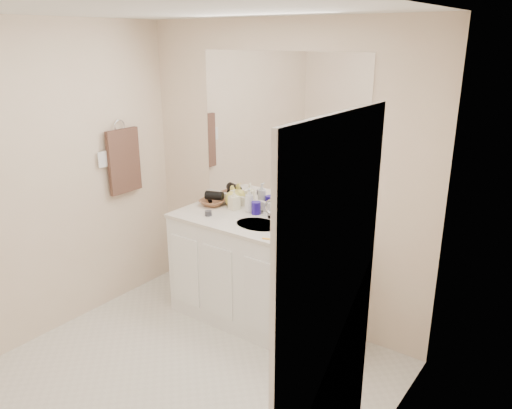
{
  "coord_description": "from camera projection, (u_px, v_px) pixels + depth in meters",
  "views": [
    {
      "loc": [
        2.1,
        -1.93,
        2.25
      ],
      "look_at": [
        0.0,
        0.97,
        1.05
      ],
      "focal_mm": 35.0,
      "sensor_mm": 36.0,
      "label": 1
    }
  ],
  "objects": [
    {
      "name": "floor",
      "position": [
        171.0,
        389.0,
        3.37
      ],
      "size": [
        2.6,
        2.6,
        0.0
      ],
      "primitive_type": "cube",
      "color": "silver",
      "rests_on": "ground"
    },
    {
      "name": "ceiling",
      "position": [
        147.0,
        8.0,
        2.6
      ],
      "size": [
        2.6,
        2.6,
        0.02
      ],
      "primitive_type": "cube",
      "color": "white",
      "rests_on": "wall_back"
    },
    {
      "name": "wall_back",
      "position": [
        280.0,
        176.0,
        3.98
      ],
      "size": [
        2.6,
        0.02,
        2.4
      ],
      "primitive_type": "cube",
      "color": "#F8DFC2",
      "rests_on": "floor"
    },
    {
      "name": "wall_left",
      "position": [
        38.0,
        187.0,
        3.71
      ],
      "size": [
        0.02,
        2.6,
        2.4
      ],
      "primitive_type": "cube",
      "color": "#F8DFC2",
      "rests_on": "floor"
    },
    {
      "name": "wall_right",
      "position": [
        362.0,
        282.0,
        2.26
      ],
      "size": [
        0.02,
        2.6,
        2.4
      ],
      "primitive_type": "cube",
      "color": "#F8DFC2",
      "rests_on": "floor"
    },
    {
      "name": "vanity_cabinet",
      "position": [
        260.0,
        276.0,
        4.02
      ],
      "size": [
        1.5,
        0.55,
        0.85
      ],
      "primitive_type": "cube",
      "color": "white",
      "rests_on": "floor"
    },
    {
      "name": "countertop",
      "position": [
        260.0,
        225.0,
        3.88
      ],
      "size": [
        1.52,
        0.57,
        0.03
      ],
      "primitive_type": "cube",
      "color": "silver",
      "rests_on": "vanity_cabinet"
    },
    {
      "name": "backsplash",
      "position": [
        278.0,
        210.0,
        4.06
      ],
      "size": [
        1.52,
        0.03,
        0.08
      ],
      "primitive_type": "cube",
      "color": "beige",
      "rests_on": "countertop"
    },
    {
      "name": "sink_basin",
      "position": [
        258.0,
        226.0,
        3.86
      ],
      "size": [
        0.37,
        0.37,
        0.02
      ],
      "primitive_type": "cylinder",
      "color": "beige",
      "rests_on": "countertop"
    },
    {
      "name": "faucet",
      "position": [
        271.0,
        211.0,
        3.98
      ],
      "size": [
        0.02,
        0.02,
        0.11
      ],
      "primitive_type": "cylinder",
      "color": "silver",
      "rests_on": "countertop"
    },
    {
      "name": "mirror",
      "position": [
        280.0,
        132.0,
        3.86
      ],
      "size": [
        1.48,
        0.01,
        1.2
      ],
      "primitive_type": "cube",
      "color": "white",
      "rests_on": "wall_back"
    },
    {
      "name": "blue_mug",
      "position": [
        256.0,
        208.0,
        4.07
      ],
      "size": [
        0.1,
        0.1,
        0.1
      ],
      "primitive_type": "cylinder",
      "rotation": [
        0.0,
        0.0,
        -0.36
      ],
      "color": "#26148E",
      "rests_on": "countertop"
    },
    {
      "name": "tan_cup",
      "position": [
        285.0,
        220.0,
        3.8
      ],
      "size": [
        0.08,
        0.08,
        0.1
      ],
      "primitive_type": "cylinder",
      "rotation": [
        0.0,
        0.0,
        0.09
      ],
      "color": "#CEB391",
      "rests_on": "countertop"
    },
    {
      "name": "toothbrush",
      "position": [
        286.0,
        208.0,
        3.76
      ],
      "size": [
        0.01,
        0.04,
        0.2
      ],
      "primitive_type": "cylinder",
      "rotation": [
        0.14,
        0.0,
        -0.04
      ],
      "color": "#FE4380",
      "rests_on": "tan_cup"
    },
    {
      "name": "mouthwash_bottle",
      "position": [
        300.0,
        219.0,
        3.72
      ],
      "size": [
        0.1,
        0.1,
        0.18
      ],
      "primitive_type": "cylinder",
      "rotation": [
        0.0,
        0.0,
        -0.34
      ],
      "color": "#0B8D83",
      "rests_on": "countertop"
    },
    {
      "name": "clear_pump_bottle",
      "position": [
        335.0,
        223.0,
        3.67
      ],
      "size": [
        0.06,
        0.06,
        0.15
      ],
      "primitive_type": "cylinder",
      "rotation": [
        0.0,
        0.0,
        0.04
      ],
      "color": "silver",
      "rests_on": "countertop"
    },
    {
      "name": "soap_dish",
      "position": [
        289.0,
        236.0,
        3.62
      ],
      "size": [
        0.1,
        0.08,
        0.01
      ],
      "primitive_type": "cube",
      "rotation": [
        0.0,
        0.0,
        -0.17
      ],
      "color": "white",
      "rests_on": "countertop"
    },
    {
      "name": "green_soap",
      "position": [
        289.0,
        233.0,
        3.62
      ],
      "size": [
        0.07,
        0.06,
        0.03
      ],
      "primitive_type": "cube",
      "rotation": [
        0.0,
        0.0,
        -0.09
      ],
      "color": "#7AC630",
      "rests_on": "soap_dish"
    },
    {
      "name": "orange_comb",
      "position": [
        269.0,
        239.0,
        3.57
      ],
      "size": [
        0.11,
        0.06,
        0.0
      ],
      "primitive_type": "cube",
      "rotation": [
        0.0,
        0.0,
        0.35
      ],
      "color": "#FBA51A",
      "rests_on": "countertop"
    },
    {
      "name": "dark_jar",
      "position": [
        208.0,
        213.0,
        4.04
      ],
      "size": [
        0.07,
        0.07,
        0.04
      ],
      "primitive_type": "cylinder",
      "rotation": [
        0.0,
        0.0,
        -0.29
      ],
      "color": "#393A41",
      "rests_on": "countertop"
    },
    {
      "name": "soap_bottle_white",
      "position": [
        249.0,
        200.0,
        4.1
      ],
      "size": [
        0.09,
        0.09,
        0.2
      ],
      "primitive_type": "imported",
      "rotation": [
        0.0,
        0.0,
        0.1
      ],
      "color": "silver",
      "rests_on": "countertop"
    },
    {
      "name": "soap_bottle_cream",
      "position": [
        234.0,
        199.0,
        4.17
      ],
      "size": [
        0.1,
        0.1,
        0.17
      ],
      "primitive_type": "imported",
      "rotation": [
        0.0,
        0.0,
        -0.28
      ],
      "color": "#FFF8CF",
      "rests_on": "countertop"
    },
    {
      "name": "soap_bottle_yellow",
      "position": [
        232.0,
        196.0,
        4.27
      ],
      "size": [
        0.16,
        0.16,
        0.17
      ],
      "primitive_type": "imported",
      "rotation": [
        0.0,
        0.0,
        0.19
      ],
      "color": "#E2D258",
      "rests_on": "countertop"
    },
    {
      "name": "wicker_basket",
      "position": [
        213.0,
        202.0,
        4.29
      ],
      "size": [
        0.24,
        0.24,
        0.05
      ],
      "primitive_type": "imported",
      "rotation": [
        0.0,
        0.0,
        0.12
      ],
      "color": "brown",
      "rests_on": "countertop"
    },
    {
      "name": "hair_dryer",
      "position": [
        214.0,
        196.0,
        4.26
      ],
      "size": [
        0.17,
        0.13,
        0.08
      ],
      "primitive_type": "cylinder",
      "rotation": [
        0.0,
        1.57,
        0.37
      ],
      "color": "black",
      "rests_on": "wicker_basket"
    },
    {
      "name": "towel_ring",
      "position": [
        119.0,
        126.0,
        4.17
      ],
      "size": [
        0.01,
        0.11,
        0.11
      ],
      "primitive_type": "torus",
      "rotation": [
        0.0,
        1.57,
        0.0
      ],
      "color": "silver",
      "rests_on": "wall_left"
    },
    {
      "name": "hand_towel",
      "position": [
        124.0,
        161.0,
        4.26
      ],
      "size": [
        0.04,
        0.32,
        0.55
      ],
      "primitive_type": "cube",
      "color": "#32201A",
      "rests_on": "towel_ring"
    },
    {
      "name": "switch_plate",
      "position": [
        103.0,
        159.0,
        4.1
      ],
      "size": [
        0.01,
        0.08,
        0.13
      ],
      "primitive_type": "cube",
      "color": "white",
      "rests_on": "wall_left"
    },
    {
      "name": "door",
      "position": [
        326.0,
        351.0,
        2.1
      ],
      "size": [
        0.02,
        0.82,
        2.0
      ],
      "primitive_type": "cube",
      "color": "white",
      "rests_on": "floor"
    }
  ]
}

